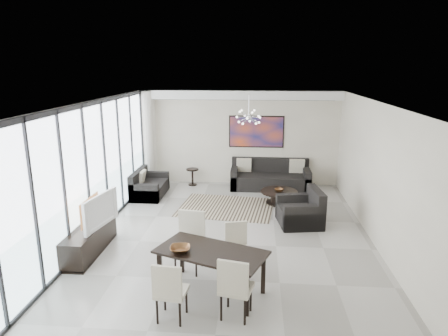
# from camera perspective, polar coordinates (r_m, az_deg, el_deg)

# --- Properties ---
(room_shell) EXTENTS (6.00, 9.00, 2.90)m
(room_shell) POSITION_cam_1_polar(r_m,az_deg,el_deg) (7.93, 4.19, -1.47)
(room_shell) COLOR #A8A39B
(room_shell) RESTS_ON ground
(window_wall) EXTENTS (0.37, 8.95, 2.90)m
(window_wall) POSITION_cam_1_polar(r_m,az_deg,el_deg) (8.62, -18.45, -0.78)
(window_wall) COLOR silver
(window_wall) RESTS_ON floor
(soffit) EXTENTS (5.98, 0.40, 0.26)m
(soffit) POSITION_cam_1_polar(r_m,az_deg,el_deg) (11.97, 2.32, 10.39)
(soffit) COLOR white
(soffit) RESTS_ON room_shell
(painting) EXTENTS (1.68, 0.04, 0.98)m
(painting) POSITION_cam_1_polar(r_m,az_deg,el_deg) (12.26, 4.65, 5.18)
(painting) COLOR #CD4A1C
(painting) RESTS_ON room_shell
(chandelier) EXTENTS (0.66, 0.66, 0.71)m
(chandelier) POSITION_cam_1_polar(r_m,az_deg,el_deg) (10.21, 3.54, 7.29)
(chandelier) COLOR silver
(chandelier) RESTS_ON room_shell
(rug) EXTENTS (2.60, 2.11, 0.01)m
(rug) POSITION_cam_1_polar(r_m,az_deg,el_deg) (10.53, 0.34, -5.61)
(rug) COLOR black
(rug) RESTS_ON floor
(coffee_table) EXTENTS (0.99, 0.99, 0.35)m
(coffee_table) POSITION_cam_1_polar(r_m,az_deg,el_deg) (10.88, 7.86, -4.02)
(coffee_table) COLOR black
(coffee_table) RESTS_ON floor
(bowl_coffee) EXTENTS (0.28, 0.28, 0.07)m
(bowl_coffee) POSITION_cam_1_polar(r_m,az_deg,el_deg) (10.78, 7.86, -3.14)
(bowl_coffee) COLOR brown
(bowl_coffee) RESTS_ON coffee_table
(sofa_main) EXTENTS (2.36, 0.96, 0.86)m
(sofa_main) POSITION_cam_1_polar(r_m,az_deg,el_deg) (12.18, 6.60, -1.50)
(sofa_main) COLOR black
(sofa_main) RESTS_ON floor
(loveseat) EXTENTS (0.82, 1.45, 0.73)m
(loveseat) POSITION_cam_1_polar(r_m,az_deg,el_deg) (11.61, -10.74, -2.68)
(loveseat) COLOR black
(loveseat) RESTS_ON floor
(armchair) EXTENTS (1.09, 1.13, 0.84)m
(armchair) POSITION_cam_1_polar(r_m,az_deg,el_deg) (9.55, 10.99, -6.24)
(armchair) COLOR black
(armchair) RESTS_ON floor
(side_table) EXTENTS (0.38, 0.38, 0.52)m
(side_table) POSITION_cam_1_polar(r_m,az_deg,el_deg) (12.38, -4.53, -0.89)
(side_table) COLOR black
(side_table) RESTS_ON floor
(tv_console) EXTENTS (0.49, 1.75, 0.55)m
(tv_console) POSITION_cam_1_polar(r_m,az_deg,el_deg) (8.47, -18.73, -9.66)
(tv_console) COLOR black
(tv_console) RESTS_ON floor
(television) EXTENTS (0.35, 1.14, 0.65)m
(television) POSITION_cam_1_polar(r_m,az_deg,el_deg) (8.24, -17.85, -5.75)
(television) COLOR gray
(television) RESTS_ON tv_console
(dining_table) EXTENTS (1.95, 1.46, 0.73)m
(dining_table) POSITION_cam_1_polar(r_m,az_deg,el_deg) (6.60, -1.85, -12.44)
(dining_table) COLOR black
(dining_table) RESTS_ON floor
(dining_chair_sw) EXTENTS (0.47, 0.47, 0.94)m
(dining_chair_sw) POSITION_cam_1_polar(r_m,az_deg,el_deg) (5.99, -7.81, -16.70)
(dining_chair_sw) COLOR beige
(dining_chair_sw) RESTS_ON floor
(dining_chair_se) EXTENTS (0.54, 0.54, 0.99)m
(dining_chair_se) POSITION_cam_1_polar(r_m,az_deg,el_deg) (5.97, 1.53, -16.34)
(dining_chair_se) COLOR beige
(dining_chair_se) RESTS_ON floor
(dining_chair_nw) EXTENTS (0.56, 0.56, 1.07)m
(dining_chair_nw) POSITION_cam_1_polar(r_m,az_deg,el_deg) (7.35, -4.84, -9.69)
(dining_chair_nw) COLOR beige
(dining_chair_nw) RESTS_ON floor
(dining_chair_ne) EXTENTS (0.50, 0.50, 0.88)m
(dining_chair_ne) POSITION_cam_1_polar(r_m,az_deg,el_deg) (7.35, 1.86, -10.67)
(dining_chair_ne) COLOR beige
(dining_chair_ne) RESTS_ON floor
(bowl_dining) EXTENTS (0.36, 0.36, 0.08)m
(bowl_dining) POSITION_cam_1_polar(r_m,az_deg,el_deg) (6.56, -6.29, -11.43)
(bowl_dining) COLOR brown
(bowl_dining) RESTS_ON dining_table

